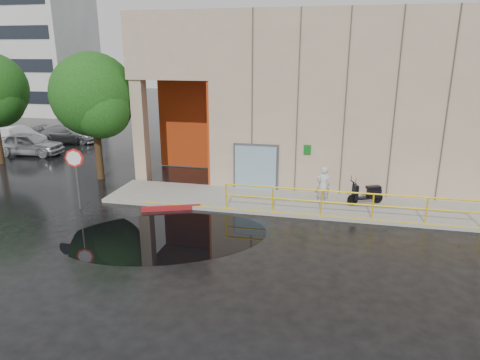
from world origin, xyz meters
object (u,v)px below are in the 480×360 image
(car_a, at_px, (29,144))
(red_curb, at_px, (171,208))
(tree_near, at_px, (95,98))
(stop_sign, at_px, (75,165))
(scooter, at_px, (366,188))
(car_c, at_px, (68,134))
(person, at_px, (323,185))
(car_b, at_px, (19,137))

(car_a, bearing_deg, red_curb, -125.07)
(car_a, xyz_separation_m, tree_near, (7.25, -3.90, 3.36))
(stop_sign, height_order, tree_near, tree_near)
(scooter, bearing_deg, car_c, 130.24)
(tree_near, bearing_deg, person, -8.44)
(car_a, bearing_deg, stop_sign, -137.41)
(person, relative_size, scooter, 0.98)
(person, relative_size, tree_near, 0.25)
(stop_sign, height_order, car_c, stop_sign)
(scooter, xyz_separation_m, red_curb, (-7.79, -2.06, -0.76))
(stop_sign, xyz_separation_m, car_a, (-8.57, 8.05, -1.14))
(car_c, bearing_deg, car_a, 169.38)
(scooter, bearing_deg, car_a, 140.28)
(scooter, distance_m, car_b, 23.62)
(red_curb, relative_size, car_a, 0.57)
(car_b, bearing_deg, red_curb, -108.15)
(car_a, bearing_deg, person, -111.03)
(red_curb, bearing_deg, stop_sign, -169.42)
(stop_sign, xyz_separation_m, car_b, (-10.93, 10.10, -1.18))
(stop_sign, xyz_separation_m, tree_near, (-1.31, 4.14, 2.21))
(scooter, bearing_deg, red_curb, 169.83)
(stop_sign, bearing_deg, person, 25.12)
(car_c, distance_m, tree_near, 11.16)
(car_b, distance_m, car_c, 3.11)
(scooter, height_order, tree_near, tree_near)
(person, xyz_separation_m, tree_near, (-11.08, 1.64, 3.14))
(car_b, bearing_deg, car_c, -38.03)
(stop_sign, distance_m, car_b, 14.93)
(person, xyz_separation_m, stop_sign, (-9.77, -2.50, 0.93))
(car_a, height_order, car_c, car_a)
(person, distance_m, scooter, 1.77)
(person, distance_m, car_b, 22.05)
(car_c, bearing_deg, scooter, -123.89)
(stop_sign, height_order, car_b, stop_sign)
(red_curb, distance_m, tree_near, 7.29)
(red_curb, xyz_separation_m, car_c, (-12.19, 11.29, 0.53))
(tree_near, bearing_deg, car_b, 148.24)
(red_curb, xyz_separation_m, car_b, (-14.66, 9.40, 0.59))
(stop_sign, height_order, red_curb, stop_sign)
(scooter, relative_size, car_b, 0.39)
(car_c, bearing_deg, person, -126.59)
(scooter, xyz_separation_m, stop_sign, (-11.52, -2.76, 1.01))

